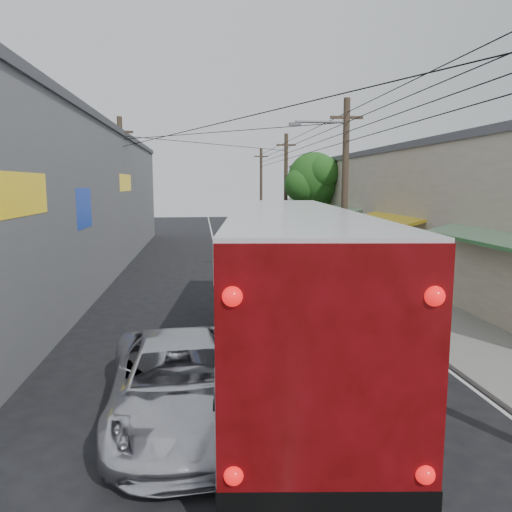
{
  "coord_description": "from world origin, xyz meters",
  "views": [
    {
      "loc": [
        -0.95,
        -7.99,
        4.44
      ],
      "look_at": [
        0.89,
        8.67,
        2.01
      ],
      "focal_mm": 35.0,
      "sensor_mm": 36.0,
      "label": 1
    }
  ],
  "objects_px": {
    "parked_suv": "(291,252)",
    "pedestrian_far": "(374,256)",
    "coach_bus": "(289,283)",
    "jeepney": "(179,382)",
    "parked_car_mid": "(285,248)",
    "parked_car_far": "(275,232)",
    "pedestrian_near": "(354,260)"
  },
  "relations": [
    {
      "from": "parked_car_mid",
      "to": "pedestrian_near",
      "type": "distance_m",
      "value": 6.46
    },
    {
      "from": "parked_suv",
      "to": "parked_car_far",
      "type": "bearing_deg",
      "value": 92.78
    },
    {
      "from": "parked_suv",
      "to": "pedestrian_far",
      "type": "bearing_deg",
      "value": -22.86
    },
    {
      "from": "parked_car_mid",
      "to": "parked_car_far",
      "type": "height_order",
      "value": "parked_car_mid"
    },
    {
      "from": "coach_bus",
      "to": "pedestrian_far",
      "type": "height_order",
      "value": "coach_bus"
    },
    {
      "from": "parked_car_mid",
      "to": "parked_car_far",
      "type": "distance_m",
      "value": 9.3
    },
    {
      "from": "parked_car_far",
      "to": "parked_car_mid",
      "type": "bearing_deg",
      "value": -91.26
    },
    {
      "from": "parked_car_mid",
      "to": "jeepney",
      "type": "bearing_deg",
      "value": -103.21
    },
    {
      "from": "parked_suv",
      "to": "parked_car_mid",
      "type": "height_order",
      "value": "parked_suv"
    },
    {
      "from": "pedestrian_far",
      "to": "parked_suv",
      "type": "bearing_deg",
      "value": -11.03
    },
    {
      "from": "coach_bus",
      "to": "parked_car_mid",
      "type": "height_order",
      "value": "coach_bus"
    },
    {
      "from": "pedestrian_near",
      "to": "pedestrian_far",
      "type": "bearing_deg",
      "value": -124.19
    },
    {
      "from": "jeepney",
      "to": "pedestrian_near",
      "type": "bearing_deg",
      "value": 55.46
    },
    {
      "from": "coach_bus",
      "to": "parked_car_far",
      "type": "xyz_separation_m",
      "value": [
        3.39,
        25.18,
        -1.2
      ]
    },
    {
      "from": "parked_suv",
      "to": "pedestrian_near",
      "type": "xyz_separation_m",
      "value": [
        2.21,
        -4.04,
        0.15
      ]
    },
    {
      "from": "parked_suv",
      "to": "pedestrian_far",
      "type": "distance_m",
      "value": 4.37
    },
    {
      "from": "parked_car_mid",
      "to": "pedestrian_far",
      "type": "bearing_deg",
      "value": -45.72
    },
    {
      "from": "coach_bus",
      "to": "pedestrian_near",
      "type": "xyz_separation_m",
      "value": [
        4.79,
        9.85,
        -1.01
      ]
    },
    {
      "from": "coach_bus",
      "to": "jeepney",
      "type": "distance_m",
      "value": 4.24
    },
    {
      "from": "parked_car_mid",
      "to": "parked_car_far",
      "type": "xyz_separation_m",
      "value": [
        0.8,
        9.26,
        -0.02
      ]
    },
    {
      "from": "parked_car_mid",
      "to": "parked_car_far",
      "type": "bearing_deg",
      "value": 87.14
    },
    {
      "from": "jeepney",
      "to": "pedestrian_near",
      "type": "xyz_separation_m",
      "value": [
        7.41,
        12.96,
        0.2
      ]
    },
    {
      "from": "pedestrian_near",
      "to": "parked_car_far",
      "type": "bearing_deg",
      "value": -78.62
    },
    {
      "from": "parked_suv",
      "to": "pedestrian_far",
      "type": "relative_size",
      "value": 3.69
    },
    {
      "from": "parked_car_far",
      "to": "pedestrian_near",
      "type": "relative_size",
      "value": 2.81
    },
    {
      "from": "jeepney",
      "to": "pedestrian_far",
      "type": "bearing_deg",
      "value": 53.97
    },
    {
      "from": "parked_suv",
      "to": "parked_car_far",
      "type": "xyz_separation_m",
      "value": [
        0.8,
        11.29,
        -0.03
      ]
    },
    {
      "from": "jeepney",
      "to": "pedestrian_near",
      "type": "distance_m",
      "value": 14.92
    },
    {
      "from": "coach_bus",
      "to": "parked_car_far",
      "type": "height_order",
      "value": "coach_bus"
    },
    {
      "from": "parked_suv",
      "to": "parked_car_far",
      "type": "relative_size",
      "value": 1.18
    },
    {
      "from": "coach_bus",
      "to": "parked_suv",
      "type": "xyz_separation_m",
      "value": [
        2.59,
        13.89,
        -1.17
      ]
    },
    {
      "from": "coach_bus",
      "to": "parked_suv",
      "type": "relative_size",
      "value": 2.4
    }
  ]
}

